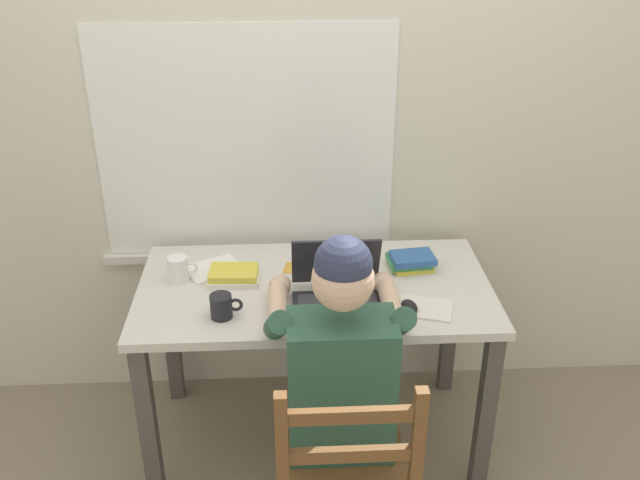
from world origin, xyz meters
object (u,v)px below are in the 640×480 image
Objects in this scene: book_stack_main at (234,276)px; landscape_photo_print at (300,269)px; computer_mouse at (409,308)px; coffee_mug_white at (179,269)px; desk at (315,309)px; laptop at (338,289)px; seated_person at (339,371)px; coffee_mug_dark at (222,306)px; book_stack_side at (411,261)px.

book_stack_main reaches higher than landscape_photo_print.
landscape_photo_print is at bearing 138.70° from computer_mouse.
coffee_mug_white is (-0.85, 0.26, 0.03)m from computer_mouse.
laptop is (0.08, -0.12, 0.16)m from desk.
seated_person is 0.48m from coffee_mug_dark.
desk is 0.43m from book_stack_side.
book_stack_main is (-0.39, 0.17, -0.03)m from laptop.
seated_person is 0.65m from book_stack_side.
desk is at bearing 122.53° from laptop.
computer_mouse reaches higher than landscape_photo_print.
landscape_photo_print is at bearing 18.36° from book_stack_main.
seated_person is 10.60× the size of coffee_mug_white.
book_stack_main is (0.03, 0.25, -0.02)m from coffee_mug_dark.
computer_mouse is 0.51m from landscape_photo_print.
coffee_mug_white is 0.90× the size of landscape_photo_print.
seated_person is at bearing -29.99° from coffee_mug_dark.
book_stack_main is at bearing 83.77° from coffee_mug_dark.
coffee_mug_dark is 0.44m from landscape_photo_print.
seated_person is 0.61m from book_stack_main.
computer_mouse is at bearing -17.80° from laptop.
coffee_mug_dark is at bearing -148.96° from desk.
coffee_mug_white is at bearing 163.06° from laptop.
coffee_mug_dark is 0.79m from book_stack_side.
book_stack_side reaches higher than computer_mouse.
landscape_photo_print is (-0.05, 0.13, 0.11)m from desk.
landscape_photo_print is at bearing 116.95° from laptop.
laptop reaches higher than coffee_mug_dark.
desk is 10.43× the size of landscape_photo_print.
coffee_mug_dark is (-0.34, -0.20, 0.15)m from desk.
coffee_mug_white is 0.62× the size of book_stack_side.
book_stack_main is at bearing 158.75° from computer_mouse.
coffee_mug_dark is at bearing -96.23° from book_stack_main.
seated_person is at bearing -40.24° from coffee_mug_white.
coffee_mug_white is at bearing 139.76° from seated_person.
coffee_mug_dark is (-0.67, 0.00, 0.03)m from computer_mouse.
laptop is at bearing -16.94° from coffee_mug_white.
coffee_mug_dark reaches higher than book_stack_side.
computer_mouse is at bearing 40.19° from seated_person.
laptop is at bearing 86.62° from seated_person.
computer_mouse is at bearing -17.19° from coffee_mug_white.
desk is 11.65× the size of coffee_mug_white.
coffee_mug_dark reaches higher than landscape_photo_print.
laptop is (0.02, 0.31, 0.13)m from seated_person.
seated_person reaches higher than book_stack_main.
landscape_photo_print is (0.47, 0.07, -0.05)m from coffee_mug_white.
landscape_photo_print is at bearing 8.64° from coffee_mug_white.
desk is 0.34m from book_stack_main.
coffee_mug_white is at bearing 176.07° from book_stack_main.
laptop is at bearing -51.04° from landscape_photo_print.
computer_mouse is 0.67m from coffee_mug_dark.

